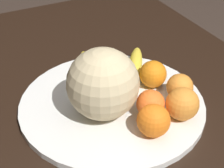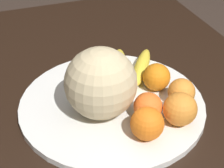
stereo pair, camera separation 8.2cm
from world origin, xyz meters
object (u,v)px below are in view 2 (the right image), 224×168
kitchen_table (106,157)px  banana_bunch (120,67)px  orange_back_right (180,109)px  orange_back_left (147,124)px  orange_mid_center (157,77)px  produce_tag (160,106)px  fruit_bowl (112,104)px  orange_front_left (148,107)px  melon (101,83)px  orange_front_right (183,93)px

kitchen_table → banana_bunch: banana_bunch is taller
banana_bunch → orange_back_right: bearing=-147.8°
kitchen_table → orange_back_left: bearing=38.9°
orange_mid_center → orange_back_right: bearing=-3.6°
orange_back_right → produce_tag: (-0.06, -0.01, -0.03)m
fruit_bowl → orange_front_left: (0.08, 0.05, 0.04)m
melon → orange_back_left: size_ratio=2.25×
banana_bunch → kitchen_table: bearing=169.4°
orange_mid_center → banana_bunch: bearing=-148.1°
banana_bunch → produce_tag: banana_bunch is taller
banana_bunch → orange_mid_center: 0.11m
banana_bunch → orange_mid_center: orange_mid_center is taller
orange_back_left → orange_back_right: bearing=101.6°
orange_back_left → orange_front_right: bearing=120.7°
melon → banana_bunch: melon is taller
kitchen_table → orange_mid_center: bearing=115.0°
orange_front_left → orange_front_right: size_ratio=1.01×
orange_back_right → orange_front_left: bearing=-122.4°
orange_back_left → produce_tag: size_ratio=0.90×
melon → produce_tag: bearing=78.6°
melon → banana_bunch: size_ratio=0.76×
kitchen_table → orange_mid_center: 0.22m
orange_back_right → produce_tag: 0.07m
kitchen_table → orange_front_left: bearing=75.4°
orange_front_left → melon: bearing=-121.6°
kitchen_table → produce_tag: bearing=91.9°
fruit_bowl → orange_front_right: (0.06, 0.14, 0.04)m
orange_mid_center → orange_back_right: orange_back_right is taller
orange_front_left → orange_back_left: size_ratio=0.90×
fruit_bowl → produce_tag: 0.11m
orange_front_left → orange_mid_center: bearing=145.3°
orange_front_right → orange_mid_center: size_ratio=0.94×
orange_mid_center → orange_front_right: bearing=20.1°
orange_back_right → kitchen_table: bearing=-112.2°
banana_bunch → orange_mid_center: size_ratio=3.10×
kitchen_table → orange_back_left: (0.08, 0.06, 0.15)m
melon → banana_bunch: 0.17m
orange_front_left → produce_tag: bearing=121.9°
fruit_bowl → orange_front_left: size_ratio=6.82×
kitchen_table → orange_back_left: size_ratio=20.01×
kitchen_table → melon: (-0.03, 0.00, 0.19)m
fruit_bowl → melon: 0.09m
orange_front_right → melon: bearing=-101.2°
orange_front_left → kitchen_table: bearing=-104.6°
melon → orange_mid_center: melon is taller
orange_mid_center → produce_tag: (0.07, -0.02, -0.03)m
orange_front_right → produce_tag: bearing=-100.7°
melon → orange_front_right: bearing=78.8°
kitchen_table → produce_tag: produce_tag is taller
kitchen_table → fruit_bowl: fruit_bowl is taller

